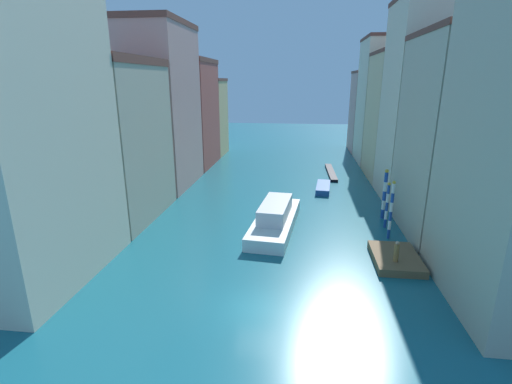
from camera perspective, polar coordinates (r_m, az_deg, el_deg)
The scene contains 19 objects.
ground_plane at distance 45.84m, azimuth 3.74°, elevation -0.06°, with size 154.00×154.00×0.00m, color #196070.
building_left_0 at distance 27.94m, azimuth -32.20°, elevation 7.89°, with size 6.92×12.16×20.25m.
building_left_1 at distance 38.31m, azimuth -20.46°, elevation 7.37°, with size 6.92×11.88×15.31m.
building_left_2 at distance 49.25m, azimuth -14.19°, elevation 12.57°, with size 6.92×11.99×20.10m.
building_left_3 at distance 60.65m, azimuth -10.02°, elevation 11.77°, with size 6.92×11.39×16.44m.
building_left_4 at distance 69.90m, azimuth -7.69°, elevation 11.33°, with size 6.92×7.77×13.62m.
building_right_1 at distance 35.93m, azimuth 28.00°, elevation 7.43°, with size 6.92×11.27×17.19m.
building_right_2 at distance 45.52m, azimuth 23.86°, elevation 12.32°, with size 6.92×9.26×21.59m.
building_right_3 at distance 55.19m, azimuth 20.73°, elevation 10.77°, with size 6.92×10.46×16.98m.
building_right_4 at distance 65.55m, azimuth 18.72°, elevation 13.00°, with size 6.92×10.34×19.84m.
building_right_5 at distance 75.62m, azimuth 17.06°, elevation 11.67°, with size 6.92×9.20×14.96m.
waterfront_dock at distance 30.49m, azimuth 20.62°, elevation -9.49°, with size 3.35×5.03×0.58m.
person_on_dock at distance 29.07m, azimuth 20.73°, elevation -8.60°, with size 0.36×0.36×1.57m.
mooring_pole_0 at distance 33.78m, azimuth 20.02°, elevation -2.55°, with size 0.29×0.29×5.19m.
mooring_pole_1 at distance 36.31m, azimuth 19.45°, elevation -1.86°, with size 0.29×0.29×4.37m.
mooring_pole_2 at distance 38.55m, azimuth 19.11°, elevation -0.23°, with size 0.38×0.38×5.03m.
vaporetto_white at distance 34.63m, azimuth 2.96°, elevation -4.01°, with size 4.47×11.73×2.51m.
gondola_black at distance 56.18m, azimuth 11.42°, elevation 2.99°, with size 1.20×10.13×0.38m.
motorboat_0 at distance 47.31m, azimuth 10.26°, elevation 0.69°, with size 2.09×5.49×0.71m.
Camera 1 is at (2.37, -19.33, 13.20)m, focal length 26.08 mm.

